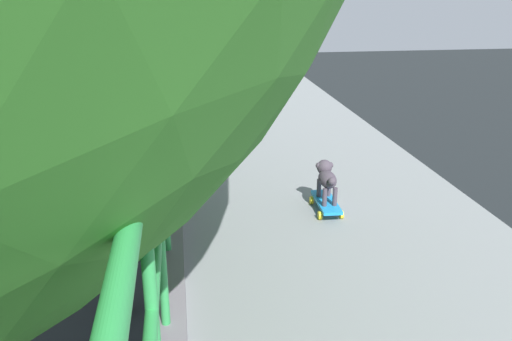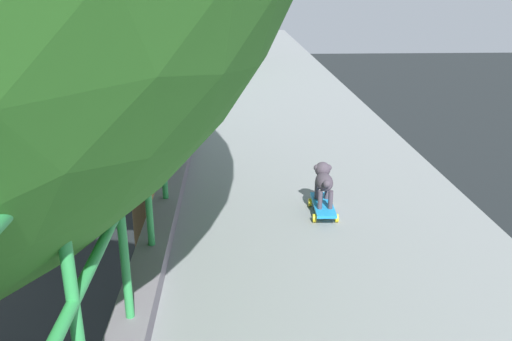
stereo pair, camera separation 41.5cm
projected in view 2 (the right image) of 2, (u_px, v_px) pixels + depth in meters
city_bus at (18, 147)px, 19.95m from camera, size 2.73×11.57×3.24m
roadside_tree_far at (130, 30)px, 11.06m from camera, size 4.39×4.39×8.73m
roadside_tree_farthest at (153, 33)px, 17.74m from camera, size 4.59×4.59×8.20m
toy_skateboard at (323, 206)px, 4.09m from camera, size 0.21×0.47×0.09m
small_dog at (324, 179)px, 4.05m from camera, size 0.15×0.36×0.30m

